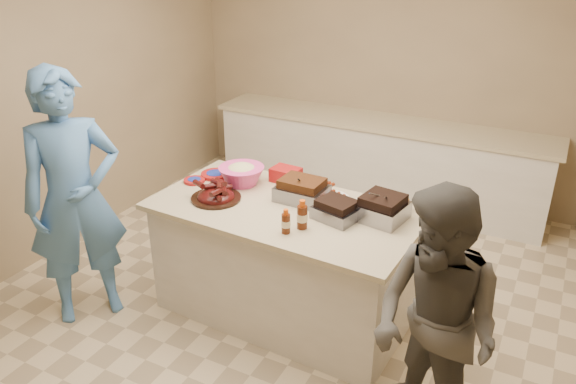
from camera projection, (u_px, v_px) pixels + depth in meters
The scene contains 19 objects.
room at pixel (282, 304), 4.46m from camera, with size 4.50×5.00×2.70m, color tan, non-canonical shape.
back_counter at pixel (377, 160), 6.04m from camera, with size 3.60×0.64×0.90m, color silver, non-canonical shape.
island at pixel (285, 311), 4.37m from camera, with size 1.91×1.01×0.90m, color silver, non-canonical shape.
rib_platter at pixel (216, 199), 4.11m from camera, with size 0.37×0.37×0.15m, color #460D0C, non-canonical shape.
pulled_pork_tray at pixel (302, 200), 4.10m from camera, with size 0.35×0.27×0.11m, color #47230F.
brisket_tray at pixel (336, 218), 3.84m from camera, with size 0.29×0.24×0.09m, color black.
roasting_pan at pixel (381, 219), 3.83m from camera, with size 0.30×0.30×0.12m, color gray.
coleslaw_bowl at pixel (242, 184), 4.36m from camera, with size 0.35×0.35×0.24m, color #E14092, non-canonical shape.
sausage_plate at pixel (328, 200), 4.10m from camera, with size 0.33×0.33×0.05m, color silver.
mac_cheese_dish at pixel (383, 209), 3.97m from camera, with size 0.33×0.24×0.09m, color orange.
bbq_bottle_a at pixel (302, 228), 3.71m from camera, with size 0.07×0.07×0.20m, color #461B0A.
bbq_bottle_b at pixel (286, 233), 3.66m from camera, with size 0.06×0.06×0.17m, color #461B0A.
mustard_bottle at pixel (281, 195), 4.17m from camera, with size 0.05×0.05×0.12m, color yellow.
sauce_bowl at pixel (297, 193), 4.21m from camera, with size 0.14×0.04×0.14m, color silver.
plate_stack_large at pixel (215, 176), 4.50m from camera, with size 0.23×0.23×0.03m, color maroon.
plate_stack_small at pixel (194, 182), 4.40m from camera, with size 0.17×0.17×0.02m, color maroon.
plastic_cup at pixel (236, 176), 4.50m from camera, with size 0.09×0.09×0.09m, color #AF7B21.
basket_stack at pixel (286, 181), 4.41m from camera, with size 0.22×0.16×0.11m, color maroon.
guest_blue at pixel (94, 309), 4.40m from camera, with size 0.70×1.91×0.46m, color #497DBD.
Camera 1 is at (1.72, -3.24, 2.69)m, focal length 35.00 mm.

